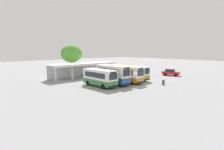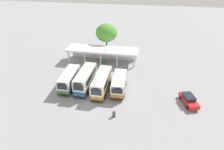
{
  "view_description": "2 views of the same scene",
  "coord_description": "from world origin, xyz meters",
  "px_view_note": "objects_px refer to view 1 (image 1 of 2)",
  "views": [
    {
      "loc": [
        -25.63,
        -20.95,
        6.65
      ],
      "look_at": [
        -0.36,
        6.8,
        1.26
      ],
      "focal_mm": 28.67,
      "sensor_mm": 36.0,
      "label": 1
    },
    {
      "loc": [
        7.43,
        -24.77,
        20.81
      ],
      "look_at": [
        2.07,
        6.5,
        1.91
      ],
      "focal_mm": 30.21,
      "sensor_mm": 36.0,
      "label": 2
    }
  ],
  "objects_px": {
    "waiting_chair_fourth_seat": "(88,75)",
    "parked_car_flank": "(171,72)",
    "city_bus_fourth_amber": "(134,73)",
    "city_bus_second_in_row": "(112,74)",
    "city_bus_middle_cream": "(125,73)",
    "waiting_chair_second_from_end": "(84,75)",
    "waiting_chair_end_by_column": "(82,75)",
    "city_bus_nearest_orange": "(100,77)",
    "waiting_chair_middle_seat": "(86,75)",
    "litter_bin_apron": "(163,82)"
  },
  "relations": [
    {
      "from": "city_bus_second_in_row",
      "to": "litter_bin_apron",
      "type": "relative_size",
      "value": 8.76
    },
    {
      "from": "city_bus_nearest_orange",
      "to": "waiting_chair_end_by_column",
      "type": "xyz_separation_m",
      "value": [
        3.24,
        10.86,
        -1.19
      ]
    },
    {
      "from": "city_bus_second_in_row",
      "to": "waiting_chair_second_from_end",
      "type": "xyz_separation_m",
      "value": [
        0.62,
        10.66,
        -1.45
      ]
    },
    {
      "from": "city_bus_second_in_row",
      "to": "waiting_chair_fourth_seat",
      "type": "distance_m",
      "value": 11.0
    },
    {
      "from": "city_bus_nearest_orange",
      "to": "city_bus_middle_cream",
      "type": "height_order",
      "value": "city_bus_middle_cream"
    },
    {
      "from": "city_bus_fourth_amber",
      "to": "city_bus_middle_cream",
      "type": "bearing_deg",
      "value": -173.37
    },
    {
      "from": "city_bus_second_in_row",
      "to": "parked_car_flank",
      "type": "bearing_deg",
      "value": -5.22
    },
    {
      "from": "city_bus_second_in_row",
      "to": "parked_car_flank",
      "type": "xyz_separation_m",
      "value": [
        18.68,
        -1.71,
        -1.14
      ]
    },
    {
      "from": "waiting_chair_end_by_column",
      "to": "city_bus_nearest_orange",
      "type": "bearing_deg",
      "value": -106.59
    },
    {
      "from": "city_bus_nearest_orange",
      "to": "waiting_chair_fourth_seat",
      "type": "xyz_separation_m",
      "value": [
        5.0,
        10.88,
        -1.19
      ]
    },
    {
      "from": "city_bus_middle_cream",
      "to": "litter_bin_apron",
      "type": "relative_size",
      "value": 9.0
    },
    {
      "from": "waiting_chair_second_from_end",
      "to": "waiting_chair_middle_seat",
      "type": "relative_size",
      "value": 1.0
    },
    {
      "from": "waiting_chair_middle_seat",
      "to": "waiting_chair_fourth_seat",
      "type": "relative_size",
      "value": 1.0
    },
    {
      "from": "city_bus_fourth_amber",
      "to": "parked_car_flank",
      "type": "relative_size",
      "value": 1.45
    },
    {
      "from": "waiting_chair_middle_seat",
      "to": "city_bus_fourth_amber",
      "type": "bearing_deg",
      "value": -64.16
    },
    {
      "from": "waiting_chair_end_by_column",
      "to": "waiting_chair_second_from_end",
      "type": "xyz_separation_m",
      "value": [
        0.59,
        -0.08,
        0.0
      ]
    },
    {
      "from": "city_bus_second_in_row",
      "to": "waiting_chair_end_by_column",
      "type": "bearing_deg",
      "value": 89.85
    },
    {
      "from": "city_bus_second_in_row",
      "to": "waiting_chair_end_by_column",
      "type": "height_order",
      "value": "city_bus_second_in_row"
    },
    {
      "from": "city_bus_second_in_row",
      "to": "city_bus_fourth_amber",
      "type": "height_order",
      "value": "city_bus_second_in_row"
    },
    {
      "from": "waiting_chair_second_from_end",
      "to": "waiting_chair_fourth_seat",
      "type": "distance_m",
      "value": 1.18
    },
    {
      "from": "waiting_chair_second_from_end",
      "to": "waiting_chair_middle_seat",
      "type": "distance_m",
      "value": 0.6
    },
    {
      "from": "city_bus_second_in_row",
      "to": "waiting_chair_end_by_column",
      "type": "relative_size",
      "value": 9.17
    },
    {
      "from": "city_bus_nearest_orange",
      "to": "parked_car_flank",
      "type": "distance_m",
      "value": 21.96
    },
    {
      "from": "city_bus_fourth_amber",
      "to": "waiting_chair_fourth_seat",
      "type": "relative_size",
      "value": 7.74
    },
    {
      "from": "parked_car_flank",
      "to": "waiting_chair_middle_seat",
      "type": "distance_m",
      "value": 21.46
    },
    {
      "from": "waiting_chair_end_by_column",
      "to": "waiting_chair_middle_seat",
      "type": "relative_size",
      "value": 1.0
    },
    {
      "from": "city_bus_nearest_orange",
      "to": "city_bus_second_in_row",
      "type": "distance_m",
      "value": 3.22
    },
    {
      "from": "city_bus_nearest_orange",
      "to": "waiting_chair_second_from_end",
      "type": "height_order",
      "value": "city_bus_nearest_orange"
    },
    {
      "from": "waiting_chair_end_by_column",
      "to": "waiting_chair_fourth_seat",
      "type": "height_order",
      "value": "same"
    },
    {
      "from": "litter_bin_apron",
      "to": "city_bus_fourth_amber",
      "type": "bearing_deg",
      "value": 91.68
    },
    {
      "from": "city_bus_middle_cream",
      "to": "parked_car_flank",
      "type": "distance_m",
      "value": 15.56
    },
    {
      "from": "city_bus_middle_cream",
      "to": "waiting_chair_end_by_column",
      "type": "relative_size",
      "value": 9.42
    },
    {
      "from": "city_bus_middle_cream",
      "to": "waiting_chair_end_by_column",
      "type": "xyz_separation_m",
      "value": [
        -3.18,
        11.13,
        -1.31
      ]
    },
    {
      "from": "city_bus_second_in_row",
      "to": "waiting_chair_middle_seat",
      "type": "relative_size",
      "value": 9.17
    },
    {
      "from": "city_bus_second_in_row",
      "to": "city_bus_middle_cream",
      "type": "bearing_deg",
      "value": -6.93
    },
    {
      "from": "waiting_chair_fourth_seat",
      "to": "parked_car_flank",
      "type": "bearing_deg",
      "value": -36.44
    },
    {
      "from": "city_bus_fourth_amber",
      "to": "city_bus_nearest_orange",
      "type": "bearing_deg",
      "value": -179.39
    },
    {
      "from": "city_bus_middle_cream",
      "to": "waiting_chair_second_from_end",
      "type": "relative_size",
      "value": 9.42
    },
    {
      "from": "parked_car_flank",
      "to": "waiting_chair_second_from_end",
      "type": "distance_m",
      "value": 21.89
    },
    {
      "from": "city_bus_middle_cream",
      "to": "waiting_chair_fourth_seat",
      "type": "xyz_separation_m",
      "value": [
        -1.41,
        11.15,
        -1.31
      ]
    },
    {
      "from": "city_bus_fourth_amber",
      "to": "city_bus_second_in_row",
      "type": "bearing_deg",
      "value": 179.85
    },
    {
      "from": "parked_car_flank",
      "to": "city_bus_second_in_row",
      "type": "bearing_deg",
      "value": 174.78
    },
    {
      "from": "waiting_chair_second_from_end",
      "to": "waiting_chair_fourth_seat",
      "type": "relative_size",
      "value": 1.0
    },
    {
      "from": "parked_car_flank",
      "to": "waiting_chair_middle_seat",
      "type": "relative_size",
      "value": 5.34
    },
    {
      "from": "waiting_chair_end_by_column",
      "to": "litter_bin_apron",
      "type": "distance_m",
      "value": 19.0
    },
    {
      "from": "city_bus_nearest_orange",
      "to": "city_bus_middle_cream",
      "type": "distance_m",
      "value": 6.42
    },
    {
      "from": "waiting_chair_middle_seat",
      "to": "waiting_chair_fourth_seat",
      "type": "bearing_deg",
      "value": 0.67
    },
    {
      "from": "city_bus_nearest_orange",
      "to": "city_bus_middle_cream",
      "type": "relative_size",
      "value": 0.9
    },
    {
      "from": "city_bus_nearest_orange",
      "to": "waiting_chair_middle_seat",
      "type": "xyz_separation_m",
      "value": [
        4.41,
        10.87,
        -1.19
      ]
    },
    {
      "from": "parked_car_flank",
      "to": "waiting_chair_second_from_end",
      "type": "xyz_separation_m",
      "value": [
        -18.06,
        12.37,
        -0.31
      ]
    }
  ]
}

